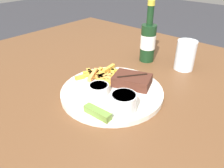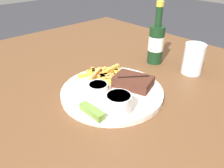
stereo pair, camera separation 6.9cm
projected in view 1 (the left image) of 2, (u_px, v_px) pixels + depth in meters
name	position (u px, v px, depth m)	size (l,w,h in m)	color
dining_table	(112.00, 109.00, 0.74)	(1.57, 1.33, 0.74)	brown
dinner_plate	(112.00, 92.00, 0.70)	(0.33, 0.33, 0.02)	silver
steak_portion	(132.00, 80.00, 0.71)	(0.14, 0.12, 0.04)	#472319
fries_pile	(101.00, 75.00, 0.77)	(0.16, 0.16, 0.02)	gold
coleslaw_cup	(124.00, 102.00, 0.58)	(0.07, 0.07, 0.06)	white
dipping_sauce_cup	(99.00, 89.00, 0.67)	(0.06, 0.06, 0.03)	silver
pickle_spear	(97.00, 113.00, 0.58)	(0.08, 0.03, 0.02)	olive
fork_utensil	(93.00, 80.00, 0.74)	(0.13, 0.01, 0.00)	#B7B7BC
beer_bottle	(148.00, 41.00, 0.89)	(0.06, 0.06, 0.24)	#143319
drinking_glass	(185.00, 55.00, 0.84)	(0.07, 0.07, 0.11)	silver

